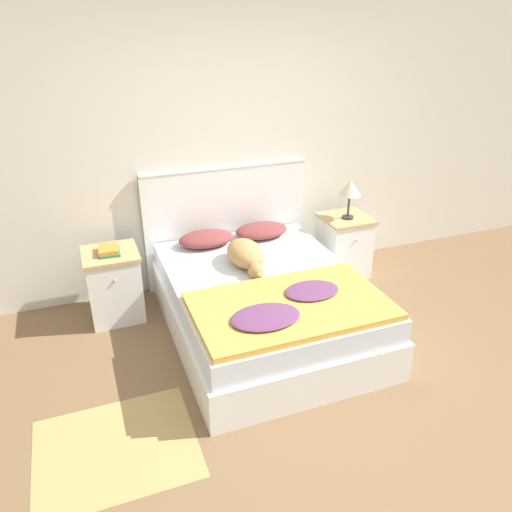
# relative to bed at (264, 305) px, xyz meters

# --- Properties ---
(ground_plane) EXTENTS (16.00, 16.00, 0.00)m
(ground_plane) POSITION_rel_bed_xyz_m (0.06, -1.07, -0.25)
(ground_plane) COLOR brown
(wall_back) EXTENTS (9.00, 0.06, 2.55)m
(wall_back) POSITION_rel_bed_xyz_m (0.06, 1.06, 1.03)
(wall_back) COLOR silver
(wall_back) RESTS_ON ground_plane
(bed) EXTENTS (1.49, 1.94, 0.51)m
(bed) POSITION_rel_bed_xyz_m (0.00, 0.00, 0.00)
(bed) COLOR white
(bed) RESTS_ON ground_plane
(headboard) EXTENTS (1.57, 0.06, 1.17)m
(headboard) POSITION_rel_bed_xyz_m (0.00, 0.99, 0.35)
(headboard) COLOR white
(headboard) RESTS_ON ground_plane
(nightstand_left) EXTENTS (0.45, 0.45, 0.62)m
(nightstand_left) POSITION_rel_bed_xyz_m (-1.12, 0.67, 0.06)
(nightstand_left) COLOR white
(nightstand_left) RESTS_ON ground_plane
(nightstand_right) EXTENTS (0.45, 0.45, 0.62)m
(nightstand_right) POSITION_rel_bed_xyz_m (1.12, 0.67, 0.06)
(nightstand_right) COLOR white
(nightstand_right) RESTS_ON ground_plane
(pillow_left) EXTENTS (0.50, 0.32, 0.13)m
(pillow_left) POSITION_rel_bed_xyz_m (-0.27, 0.76, 0.32)
(pillow_left) COLOR brown
(pillow_left) RESTS_ON bed
(pillow_right) EXTENTS (0.50, 0.32, 0.13)m
(pillow_right) POSITION_rel_bed_xyz_m (0.27, 0.76, 0.32)
(pillow_right) COLOR brown
(pillow_right) RESTS_ON bed
(quilt) EXTENTS (1.38, 0.84, 0.09)m
(quilt) POSITION_rel_bed_xyz_m (-0.01, -0.51, 0.29)
(quilt) COLOR gold
(quilt) RESTS_ON bed
(dog) EXTENTS (0.29, 0.64, 0.20)m
(dog) POSITION_rel_bed_xyz_m (-0.06, 0.26, 0.35)
(dog) COLOR tan
(dog) RESTS_ON bed
(book_stack) EXTENTS (0.18, 0.22, 0.05)m
(book_stack) POSITION_rel_bed_xyz_m (-1.12, 0.66, 0.39)
(book_stack) COLOR #337547
(book_stack) RESTS_ON nightstand_left
(table_lamp) EXTENTS (0.22, 0.22, 0.38)m
(table_lamp) POSITION_rel_bed_xyz_m (1.12, 0.64, 0.66)
(table_lamp) COLOR #2D2D33
(table_lamp) RESTS_ON nightstand_right
(rug) EXTENTS (0.97, 0.82, 0.00)m
(rug) POSITION_rel_bed_xyz_m (-1.31, -0.85, -0.25)
(rug) COLOR tan
(rug) RESTS_ON ground_plane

